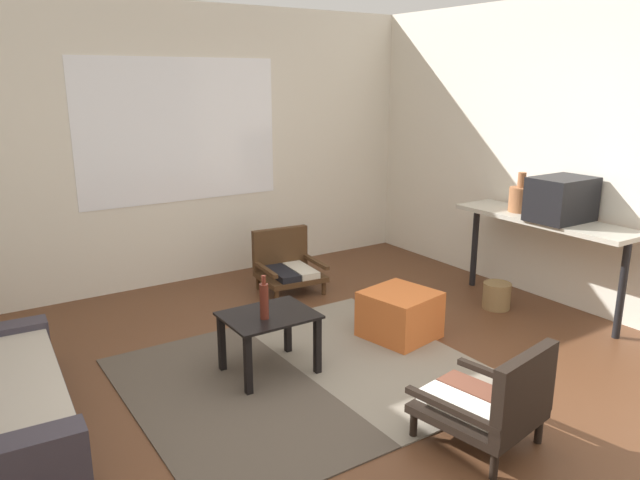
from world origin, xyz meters
TOP-DOWN VIEW (x-y plane):
  - ground_plane at (0.00, 0.00)m, footprint 7.80×7.80m
  - far_wall_with_window at (0.00, 3.06)m, footprint 5.60×0.13m
  - side_wall_right at (2.66, 0.30)m, footprint 0.12×6.60m
  - area_rug at (-0.11, 0.58)m, footprint 2.32×2.05m
  - coffee_table at (-0.28, 0.76)m, footprint 0.62×0.49m
  - armchair_by_window at (0.69, 2.19)m, footprint 0.62×0.58m
  - armchair_striped_foreground at (0.32, -0.70)m, footprint 0.65×0.69m
  - ottoman_orange at (0.87, 0.72)m, footprint 0.59×0.59m
  - console_shelf at (2.30, 0.51)m, footprint 0.47×1.64m
  - crt_television at (2.30, 0.37)m, footprint 0.52×0.38m
  - clay_vase at (2.30, 0.78)m, footprint 0.20×0.20m
  - glass_bottle at (-0.34, 0.71)m, footprint 0.06×0.06m
  - wicker_basket at (2.01, 0.72)m, footprint 0.25×0.25m

SIDE VIEW (x-z plane):
  - ground_plane at x=0.00m, z-range 0.00..0.00m
  - area_rug at x=-0.11m, z-range 0.00..0.01m
  - wicker_basket at x=2.01m, z-range 0.00..0.24m
  - ottoman_orange at x=0.87m, z-range 0.00..0.38m
  - armchair_by_window at x=0.69m, z-range -0.04..0.54m
  - armchair_striped_foreground at x=0.32m, z-range -0.04..0.59m
  - coffee_table at x=-0.28m, z-range 0.13..0.56m
  - glass_bottle at x=-0.34m, z-range 0.41..0.72m
  - console_shelf at x=2.30m, z-range 0.33..1.18m
  - clay_vase at x=2.30m, z-range 0.79..1.14m
  - crt_television at x=2.30m, z-range 0.84..1.21m
  - side_wall_right at x=2.66m, z-range 0.00..2.70m
  - far_wall_with_window at x=0.00m, z-range 0.00..2.70m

